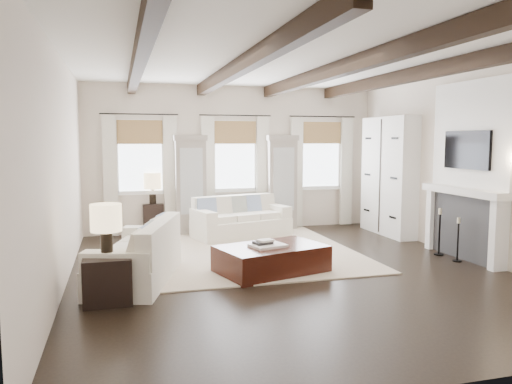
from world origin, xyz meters
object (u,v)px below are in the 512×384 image
object	(u,v)px
side_table_front	(108,279)
side_table_back	(153,218)
sofa_back	(240,220)
ottoman	(271,259)
sofa_left	(141,257)

from	to	relation	value
side_table_front	side_table_back	world-z (taller)	side_table_back
side_table_front	sofa_back	bearing A→B (deg)	54.89
ottoman	side_table_front	world-z (taller)	side_table_front
sofa_back	side_table_front	world-z (taller)	sofa_back
sofa_left	side_table_front	size ratio (longest dim) A/B	3.80
sofa_back	side_table_front	bearing A→B (deg)	-125.11
sofa_back	side_table_front	xyz separation A→B (m)	(-2.59, -3.68, -0.05)
ottoman	side_table_back	distance (m)	4.05
sofa_back	sofa_left	distance (m)	3.58
sofa_left	ottoman	xyz separation A→B (m)	(1.94, -0.03, -0.15)
ottoman	side_table_front	xyz separation A→B (m)	(-2.38, -0.79, 0.08)
sofa_back	ottoman	xyz separation A→B (m)	(-0.21, -2.89, -0.14)
sofa_left	side_table_back	size ratio (longest dim) A/B	3.41
sofa_left	ottoman	distance (m)	1.94
sofa_back	sofa_left	xyz separation A→B (m)	(-2.15, -2.86, 0.01)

